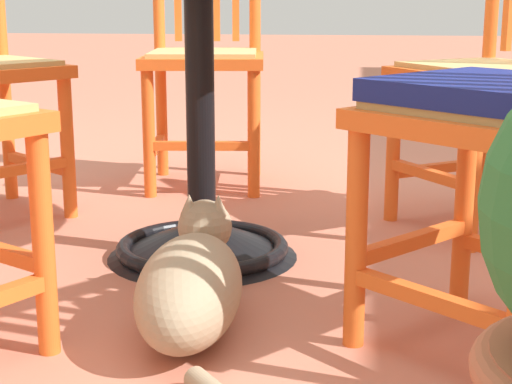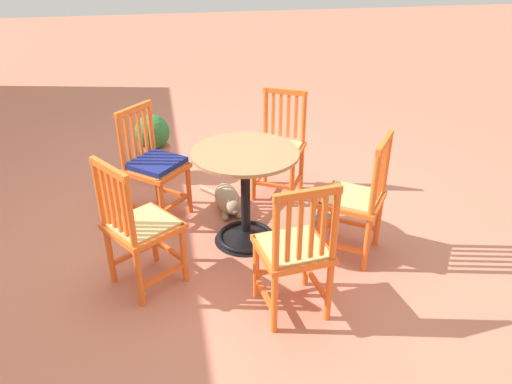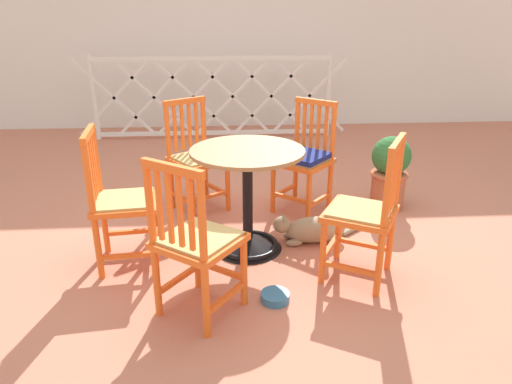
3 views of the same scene
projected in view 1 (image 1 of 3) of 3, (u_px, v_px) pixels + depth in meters
ground_plane at (229, 266)px, 2.01m from camera, size 24.00×24.00×0.00m
cafe_table at (201, 146)px, 2.02m from camera, size 0.76×0.76×0.73m
orange_chair_at_corner at (508, 113)px, 1.43m from camera, size 0.56×0.56×0.91m
orange_chair_by_planter at (492, 74)px, 2.26m from camera, size 0.56×0.56×0.91m
orange_chair_facing_out at (205, 59)px, 2.79m from camera, size 0.44×0.44×0.91m
tabby_cat at (193, 283)px, 1.61m from camera, size 0.72×0.32×0.23m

